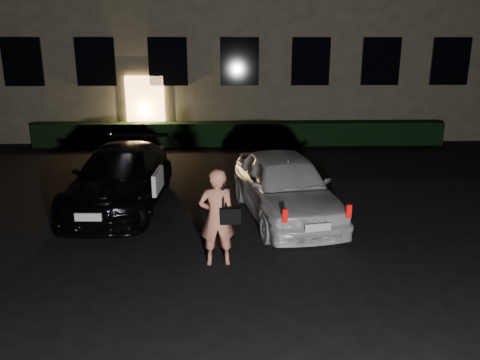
{
  "coord_description": "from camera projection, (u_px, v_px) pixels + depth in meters",
  "views": [
    {
      "loc": [
        -0.58,
        -6.58,
        3.53
      ],
      "look_at": [
        -0.29,
        2.0,
        1.07
      ],
      "focal_mm": 35.0,
      "sensor_mm": 36.0,
      "label": 1
    }
  ],
  "objects": [
    {
      "name": "ground",
      "position": [
        263.0,
        281.0,
        7.31
      ],
      "size": [
        80.0,
        80.0,
        0.0
      ],
      "primitive_type": "plane",
      "color": "black",
      "rests_on": "ground"
    },
    {
      "name": "hedge",
      "position": [
        240.0,
        134.0,
        17.29
      ],
      "size": [
        15.0,
        0.7,
        0.85
      ],
      "primitive_type": "cube",
      "color": "black",
      "rests_on": "ground"
    },
    {
      "name": "sedan",
      "position": [
        121.0,
        177.0,
        10.64
      ],
      "size": [
        2.05,
        4.72,
        1.33
      ],
      "rotation": [
        0.0,
        0.0,
        -0.04
      ],
      "color": "black",
      "rests_on": "ground"
    },
    {
      "name": "hatch",
      "position": [
        285.0,
        185.0,
        9.89
      ],
      "size": [
        2.3,
        4.3,
        1.39
      ],
      "rotation": [
        0.0,
        0.0,
        0.17
      ],
      "color": "white",
      "rests_on": "ground"
    },
    {
      "name": "man",
      "position": [
        217.0,
        217.0,
        7.67
      ],
      "size": [
        0.71,
        0.45,
        1.66
      ],
      "rotation": [
        0.0,
        0.0,
        3.24
      ],
      "color": "#DE7F64",
      "rests_on": "ground"
    }
  ]
}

